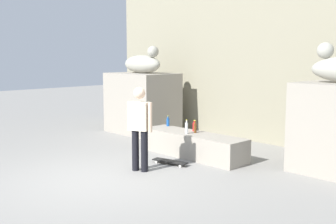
{
  "coord_description": "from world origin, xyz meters",
  "views": [
    {
      "loc": [
        6.33,
        -4.19,
        2.3
      ],
      "look_at": [
        0.03,
        1.86,
        1.1
      ],
      "focal_mm": 44.98,
      "sensor_mm": 36.0,
      "label": 1
    }
  ],
  "objects_px": {
    "bottle_blue": "(168,122)",
    "bottle_brown": "(195,128)",
    "bottle_clear": "(187,128)",
    "bottle_red": "(194,127)",
    "skateboard": "(170,161)",
    "statue_reclining_left": "(143,63)",
    "skater": "(140,125)"
  },
  "relations": [
    {
      "from": "bottle_blue",
      "to": "bottle_brown",
      "type": "bearing_deg",
      "value": -9.53
    },
    {
      "from": "bottle_clear",
      "to": "bottle_brown",
      "type": "bearing_deg",
      "value": 74.8
    },
    {
      "from": "bottle_brown",
      "to": "bottle_red",
      "type": "bearing_deg",
      "value": 137.28
    },
    {
      "from": "bottle_brown",
      "to": "bottle_clear",
      "type": "xyz_separation_m",
      "value": [
        -0.06,
        -0.22,
        0.02
      ]
    },
    {
      "from": "skateboard",
      "to": "bottle_clear",
      "type": "xyz_separation_m",
      "value": [
        -0.2,
        0.71,
        0.6
      ]
    },
    {
      "from": "bottle_blue",
      "to": "bottle_red",
      "type": "bearing_deg",
      "value": -1.41
    },
    {
      "from": "bottle_clear",
      "to": "bottle_red",
      "type": "bearing_deg",
      "value": 106.5
    },
    {
      "from": "skateboard",
      "to": "bottle_blue",
      "type": "distance_m",
      "value": 1.75
    },
    {
      "from": "bottle_clear",
      "to": "bottle_red",
      "type": "distance_m",
      "value": 0.39
    },
    {
      "from": "bottle_red",
      "to": "skateboard",
      "type": "bearing_deg",
      "value": -73.89
    },
    {
      "from": "skateboard",
      "to": "bottle_clear",
      "type": "bearing_deg",
      "value": 93.52
    },
    {
      "from": "bottle_blue",
      "to": "bottle_clear",
      "type": "distance_m",
      "value": 1.09
    },
    {
      "from": "statue_reclining_left",
      "to": "bottle_red",
      "type": "bearing_deg",
      "value": -11.11
    },
    {
      "from": "statue_reclining_left",
      "to": "skater",
      "type": "height_order",
      "value": "statue_reclining_left"
    },
    {
      "from": "skateboard",
      "to": "bottle_red",
      "type": "xyz_separation_m",
      "value": [
        -0.32,
        1.09,
        0.57
      ]
    },
    {
      "from": "bottle_brown",
      "to": "bottle_clear",
      "type": "relative_size",
      "value": 0.89
    },
    {
      "from": "statue_reclining_left",
      "to": "bottle_red",
      "type": "distance_m",
      "value": 3.29
    },
    {
      "from": "statue_reclining_left",
      "to": "skateboard",
      "type": "relative_size",
      "value": 2.0
    },
    {
      "from": "skateboard",
      "to": "bottle_blue",
      "type": "height_order",
      "value": "bottle_blue"
    },
    {
      "from": "bottle_blue",
      "to": "bottle_red",
      "type": "relative_size",
      "value": 1.02
    },
    {
      "from": "skater",
      "to": "bottle_red",
      "type": "bearing_deg",
      "value": 75.81
    },
    {
      "from": "statue_reclining_left",
      "to": "skateboard",
      "type": "distance_m",
      "value": 4.21
    },
    {
      "from": "statue_reclining_left",
      "to": "skateboard",
      "type": "height_order",
      "value": "statue_reclining_left"
    },
    {
      "from": "statue_reclining_left",
      "to": "bottle_clear",
      "type": "distance_m",
      "value": 3.49
    },
    {
      "from": "skateboard",
      "to": "bottle_blue",
      "type": "xyz_separation_m",
      "value": [
        -1.22,
        1.11,
        0.58
      ]
    },
    {
      "from": "bottle_blue",
      "to": "bottle_red",
      "type": "distance_m",
      "value": 0.9
    },
    {
      "from": "bottle_blue",
      "to": "bottle_clear",
      "type": "height_order",
      "value": "bottle_clear"
    },
    {
      "from": "statue_reclining_left",
      "to": "bottle_brown",
      "type": "xyz_separation_m",
      "value": [
        3.02,
        -1.03,
        -1.39
      ]
    },
    {
      "from": "skater",
      "to": "bottle_red",
      "type": "xyz_separation_m",
      "value": [
        -0.26,
        1.87,
        -0.28
      ]
    },
    {
      "from": "statue_reclining_left",
      "to": "skater",
      "type": "bearing_deg",
      "value": -35.49
    },
    {
      "from": "statue_reclining_left",
      "to": "bottle_blue",
      "type": "relative_size",
      "value": 6.33
    },
    {
      "from": "skater",
      "to": "bottle_clear",
      "type": "xyz_separation_m",
      "value": [
        -0.15,
        1.49,
        -0.25
      ]
    }
  ]
}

